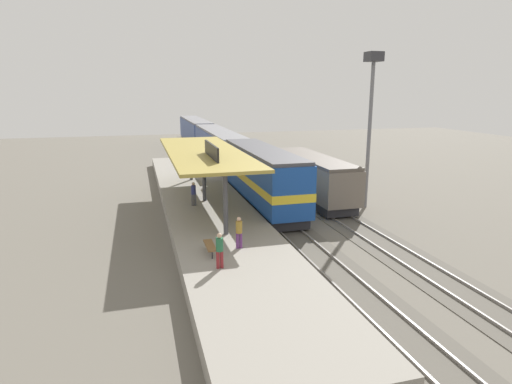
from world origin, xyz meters
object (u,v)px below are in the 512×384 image
object	(u,v)px
person_waiting	(239,231)
passenger_carriage_front	(219,148)
light_mast	(371,98)
person_boarding	(194,193)
locomotive	(262,177)
platform_bench	(210,246)
passenger_carriage_rear	(196,132)
freight_car	(313,177)
person_walking	(220,249)

from	to	relation	value
person_waiting	passenger_carriage_front	bearing A→B (deg)	81.33
light_mast	person_boarding	world-z (taller)	light_mast
locomotive	person_boarding	world-z (taller)	locomotive
passenger_carriage_front	light_mast	bearing A→B (deg)	-68.95
person_waiting	platform_bench	bearing A→B (deg)	-165.65
light_mast	person_boarding	xyz separation A→B (m)	(-13.37, 0.64, -6.54)
passenger_carriage_rear	freight_car	xyz separation A→B (m)	(4.60, -38.09, -0.34)
locomotive	person_waiting	bearing A→B (deg)	-112.15
platform_bench	freight_car	bearing A→B (deg)	48.33
platform_bench	locomotive	xyz separation A→B (m)	(6.00, 11.20, 1.07)
light_mast	person_boarding	distance (m)	14.90
light_mast	person_waiting	size ratio (longest dim) A/B	6.84
locomotive	person_walking	size ratio (longest dim) A/B	8.44
person_walking	person_boarding	size ratio (longest dim) A/B	1.00
person_walking	person_boarding	xyz separation A→B (m)	(0.28, 11.45, 0.00)
locomotive	person_walking	bearing A→B (deg)	-114.11
person_walking	locomotive	bearing A→B (deg)	65.89
light_mast	freight_car	bearing A→B (deg)	137.11
locomotive	freight_car	bearing A→B (deg)	8.78
light_mast	person_waiting	distance (m)	16.25
platform_bench	passenger_carriage_front	distance (m)	29.82
locomotive	passenger_carriage_rear	xyz separation A→B (m)	(0.00, 38.80, -0.10)
passenger_carriage_front	light_mast	distance (m)	22.55
passenger_carriage_front	person_waiting	size ratio (longest dim) A/B	11.70
locomotive	person_boarding	bearing A→B (deg)	-163.73
freight_car	passenger_carriage_front	bearing A→B (deg)	104.90
passenger_carriage_rear	freight_car	bearing A→B (deg)	-83.11
passenger_carriage_front	passenger_carriage_rear	bearing A→B (deg)	90.00
platform_bench	passenger_carriage_front	size ratio (longest dim) A/B	0.08
passenger_carriage_front	light_mast	size ratio (longest dim) A/B	1.71
platform_bench	person_walking	bearing A→B (deg)	-85.49
passenger_carriage_rear	person_waiting	size ratio (longest dim) A/B	11.70
person_waiting	person_walking	size ratio (longest dim) A/B	1.00
freight_car	person_waiting	bearing A→B (deg)	-128.03
platform_bench	passenger_carriage_front	xyz separation A→B (m)	(6.00, 29.20, 0.97)
passenger_carriage_rear	light_mast	bearing A→B (deg)	-79.24
person_waiting	person_walking	xyz separation A→B (m)	(-1.46, -2.29, 0.00)
freight_car	person_waiting	world-z (taller)	freight_car
locomotive	passenger_carriage_rear	bearing A→B (deg)	90.00
locomotive	person_waiting	size ratio (longest dim) A/B	8.44
person_boarding	passenger_carriage_rear	bearing A→B (deg)	82.16
freight_car	person_waiting	xyz separation A→B (m)	(-8.99, -11.50, -0.12)
locomotive	platform_bench	bearing A→B (deg)	-118.18
passenger_carriage_rear	person_boarding	distance (m)	40.81
passenger_carriage_rear	person_boarding	size ratio (longest dim) A/B	11.70
freight_car	light_mast	distance (m)	7.77
light_mast	person_boarding	bearing A→B (deg)	177.27
passenger_carriage_rear	freight_car	world-z (taller)	passenger_carriage_rear
freight_car	light_mast	world-z (taller)	light_mast
passenger_carriage_front	passenger_carriage_rear	size ratio (longest dim) A/B	1.00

